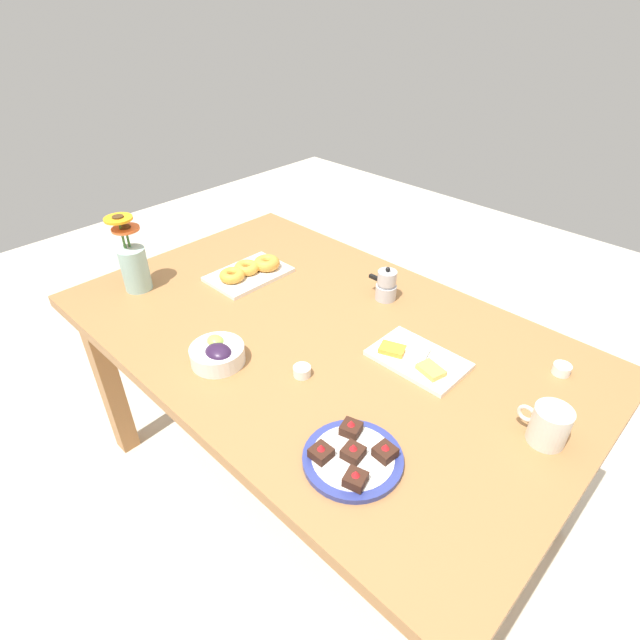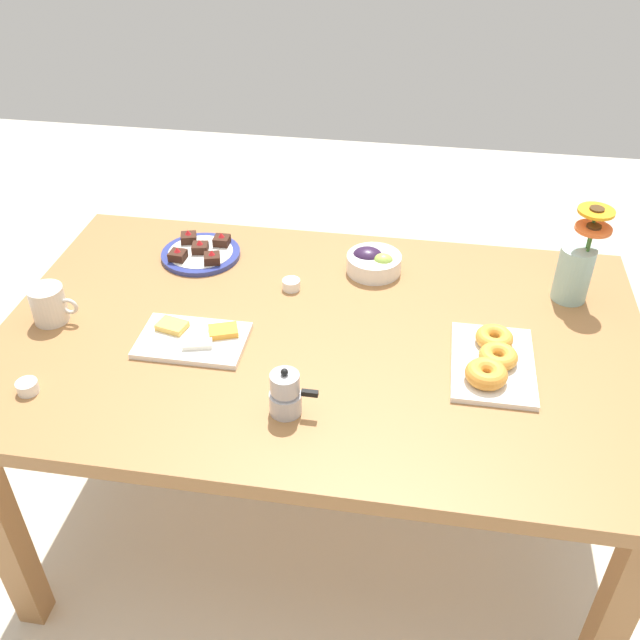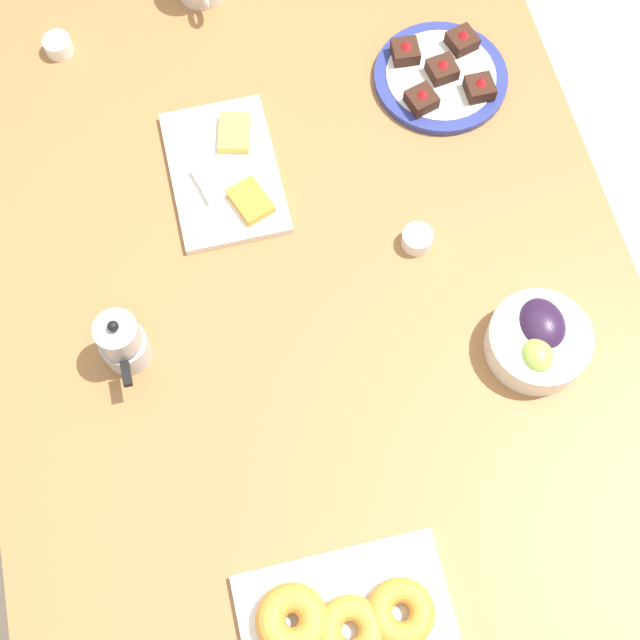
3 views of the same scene
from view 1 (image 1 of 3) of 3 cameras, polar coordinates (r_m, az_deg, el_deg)
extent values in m
plane|color=beige|center=(2.05, 0.00, -18.23)|extent=(6.00, 6.00, 0.00)
cube|color=#9E6B3D|center=(1.53, 0.00, -1.84)|extent=(1.60, 1.00, 0.04)
cube|color=#9E6B3D|center=(1.84, 27.11, -14.75)|extent=(0.07, 0.07, 0.70)
cube|color=#9E6B3D|center=(2.42, -5.32, 2.50)|extent=(0.07, 0.07, 0.70)
cube|color=#9E6B3D|center=(2.09, -22.96, -6.56)|extent=(0.07, 0.07, 0.70)
cylinder|color=beige|center=(1.28, 24.77, -10.90)|extent=(0.09, 0.09, 0.10)
cylinder|color=brown|center=(1.25, 25.24, -9.54)|extent=(0.08, 0.08, 0.00)
torus|color=beige|center=(1.29, 22.54, -9.83)|extent=(0.05, 0.01, 0.05)
cylinder|color=white|center=(1.42, -11.63, -3.89)|extent=(0.15, 0.15, 0.05)
ellipsoid|color=#2D1938|center=(1.39, -11.52, -3.73)|extent=(0.08, 0.07, 0.04)
ellipsoid|color=#9EC14C|center=(1.43, -11.87, -2.43)|extent=(0.05, 0.05, 0.04)
cube|color=white|center=(1.43, 11.16, -4.43)|extent=(0.26, 0.17, 0.01)
cube|color=#EFB74C|center=(1.38, 12.56, -5.60)|extent=(0.08, 0.07, 0.02)
cube|color=white|center=(1.44, 11.03, -3.32)|extent=(0.08, 0.07, 0.01)
cube|color=orange|center=(1.43, 8.25, -3.32)|extent=(0.08, 0.07, 0.02)
cube|color=white|center=(1.82, -8.14, 5.18)|extent=(0.19, 0.28, 0.01)
torus|color=orange|center=(1.83, -6.11, 6.49)|extent=(0.10, 0.10, 0.04)
torus|color=gold|center=(1.81, -8.39, 5.94)|extent=(0.12, 0.12, 0.03)
torus|color=gold|center=(1.77, -10.02, 5.05)|extent=(0.10, 0.10, 0.03)
cylinder|color=white|center=(1.51, 25.90, -5.08)|extent=(0.05, 0.05, 0.03)
cylinder|color=#C68923|center=(1.50, 25.99, -4.78)|extent=(0.04, 0.04, 0.01)
cylinder|color=white|center=(1.35, -2.07, -5.85)|extent=(0.05, 0.05, 0.03)
cylinder|color=maroon|center=(1.35, -2.08, -5.53)|extent=(0.04, 0.04, 0.01)
cylinder|color=navy|center=(1.16, 3.77, -15.54)|extent=(0.23, 0.23, 0.01)
cylinder|color=white|center=(1.15, 3.77, -15.48)|extent=(0.19, 0.19, 0.01)
cube|color=#381E14|center=(1.10, 4.07, -17.69)|extent=(0.05, 0.05, 0.02)
cone|color=red|center=(1.08, 4.12, -17.07)|extent=(0.02, 0.02, 0.01)
cube|color=#381E14|center=(1.14, 0.13, -14.94)|extent=(0.04, 0.04, 0.02)
cone|color=red|center=(1.12, 0.13, -14.31)|extent=(0.02, 0.02, 0.01)
cube|color=#381E14|center=(1.15, 7.45, -14.74)|extent=(0.05, 0.05, 0.02)
cone|color=red|center=(1.13, 7.52, -14.12)|extent=(0.02, 0.02, 0.01)
cube|color=#381E14|center=(1.19, 3.57, -12.27)|extent=(0.05, 0.05, 0.02)
cone|color=red|center=(1.17, 3.60, -11.64)|extent=(0.02, 0.02, 0.01)
cube|color=#381E14|center=(1.14, 3.81, -14.87)|extent=(0.05, 0.05, 0.02)
cone|color=red|center=(1.13, 3.84, -14.24)|extent=(0.02, 0.02, 0.01)
cylinder|color=#99C1B7|center=(1.81, -20.38, 5.46)|extent=(0.09, 0.09, 0.15)
cylinder|color=#3D702D|center=(1.77, -21.69, 9.10)|extent=(0.01, 0.01, 0.10)
cylinder|color=orange|center=(1.74, -22.07, 10.68)|extent=(0.09, 0.09, 0.01)
cylinder|color=#472D14|center=(1.74, -22.12, 10.86)|extent=(0.04, 0.04, 0.01)
cylinder|color=#3D702D|center=(1.78, -21.12, 8.69)|extent=(0.01, 0.01, 0.06)
cylinder|color=orange|center=(1.77, -21.35, 9.68)|extent=(0.09, 0.09, 0.01)
cylinder|color=#472D14|center=(1.76, -21.39, 9.85)|extent=(0.04, 0.04, 0.01)
cylinder|color=#B7B7BC|center=(1.68, 7.53, 3.19)|extent=(0.07, 0.07, 0.05)
cylinder|color=#B7B7BC|center=(1.66, 7.61, 4.04)|extent=(0.05, 0.05, 0.01)
cylinder|color=#B7B7BC|center=(1.65, 7.68, 4.83)|extent=(0.06, 0.06, 0.04)
sphere|color=black|center=(1.63, 7.76, 5.76)|extent=(0.02, 0.02, 0.02)
cube|color=black|center=(1.69, 6.20, 4.87)|extent=(0.04, 0.01, 0.01)
camera|label=2|loc=(2.51, 23.43, 36.74)|focal=40.00mm
camera|label=3|loc=(1.70, -12.92, 46.07)|focal=50.00mm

